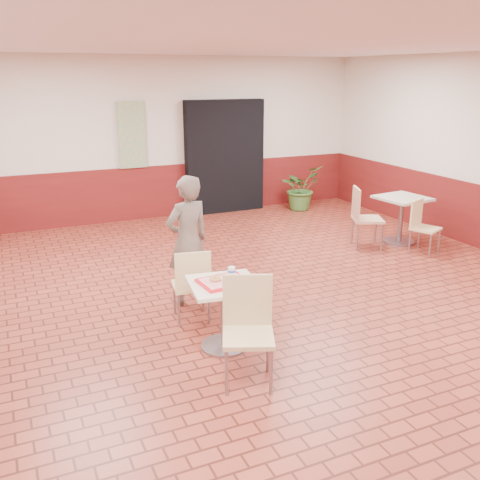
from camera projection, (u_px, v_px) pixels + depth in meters
name	position (u px, v px, depth m)	size (l,w,h in m)	color
room_shell	(297.00, 188.00, 5.69)	(8.01, 10.01, 3.01)	maroon
wainscot_band	(294.00, 276.00, 5.98)	(8.00, 10.00, 1.00)	#5B1311
corridor_doorway	(225.00, 157.00, 10.52)	(1.60, 0.22, 2.20)	black
promo_poster	(132.00, 135.00, 9.72)	(0.50, 0.03, 1.20)	gray
main_table	(224.00, 304.00, 5.32)	(0.66, 0.66, 0.70)	beige
chair_main_front	(248.00, 324.00, 4.74)	(0.58, 0.58, 0.97)	tan
chair_main_back	(192.00, 282.00, 5.88)	(0.45, 0.45, 0.85)	#E5D389
customer	(188.00, 241.00, 6.31)	(0.57, 0.37, 1.56)	#63574C
serving_tray	(224.00, 282.00, 5.24)	(0.47, 0.37, 0.03)	red
ring_donut	(215.00, 279.00, 5.23)	(0.11, 0.11, 0.04)	#B98243
long_john_donut	(230.00, 279.00, 5.22)	(0.14, 0.08, 0.04)	gold
paper_cup	(232.00, 271.00, 5.34)	(0.08, 0.08, 0.09)	white
second_table	(401.00, 212.00, 8.70)	(0.72, 0.72, 0.76)	#B6AA92
chair_second_left	(363.00, 214.00, 8.45)	(0.59, 0.59, 0.97)	tan
chair_second_front	(422.00, 224.00, 8.24)	(0.50, 0.50, 0.82)	#E8C98B
potted_plant	(300.00, 188.00, 10.87)	(0.81, 0.70, 0.90)	#3A6829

